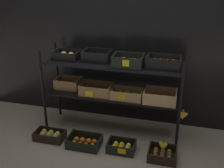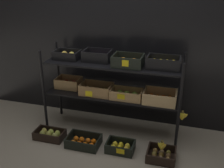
{
  "view_description": "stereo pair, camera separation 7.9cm",
  "coord_description": "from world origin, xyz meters",
  "views": [
    {
      "loc": [
        0.76,
        -2.89,
        1.9
      ],
      "look_at": [
        0.0,
        0.0,
        0.63
      ],
      "focal_mm": 44.28,
      "sensor_mm": 36.0,
      "label": 1
    },
    {
      "loc": [
        0.83,
        -2.87,
        1.9
      ],
      "look_at": [
        0.0,
        0.0,
        0.63
      ],
      "focal_mm": 44.28,
      "sensor_mm": 36.0,
      "label": 2
    }
  ],
  "objects": [
    {
      "name": "ground_plane",
      "position": [
        0.0,
        0.0,
        0.0
      ],
      "size": [
        10.0,
        10.0,
        0.0
      ],
      "primitive_type": "plane",
      "color": "gray"
    },
    {
      "name": "storefront_wall",
      "position": [
        0.0,
        0.4,
        1.0
      ],
      "size": [
        3.99,
        0.12,
        1.99
      ],
      "primitive_type": "cube",
      "color": "black",
      "rests_on": "ground_plane"
    },
    {
      "name": "display_rack",
      "position": [
        0.03,
        -0.0,
        0.69
      ],
      "size": [
        1.72,
        0.44,
        1.02
      ],
      "color": "black",
      "rests_on": "ground_plane"
    },
    {
      "name": "crate_ground_pear",
      "position": [
        -0.67,
        -0.39,
        0.05
      ],
      "size": [
        0.36,
        0.2,
        0.1
      ],
      "color": "black",
      "rests_on": "ground_plane"
    },
    {
      "name": "crate_ground_tangerine",
      "position": [
        -0.22,
        -0.41,
        0.04
      ],
      "size": [
        0.38,
        0.25,
        0.11
      ],
      "color": "black",
      "rests_on": "ground_plane"
    },
    {
      "name": "crate_ground_lemon",
      "position": [
        0.21,
        -0.39,
        0.05
      ],
      "size": [
        0.31,
        0.22,
        0.11
      ],
      "color": "black",
      "rests_on": "ground_plane"
    },
    {
      "name": "crate_ground_kiwi",
      "position": [
        0.67,
        -0.41,
        0.04
      ],
      "size": [
        0.3,
        0.26,
        0.11
      ],
      "color": "black",
      "rests_on": "ground_plane"
    },
    {
      "name": "banana_bunch_loose",
      "position": [
        0.66,
        -0.41,
        0.16
      ],
      "size": [
        0.11,
        0.04,
        0.12
      ],
      "color": "brown",
      "rests_on": "crate_ground_kiwi"
    }
  ]
}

